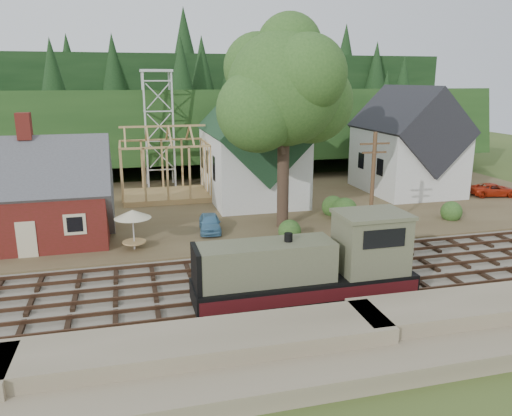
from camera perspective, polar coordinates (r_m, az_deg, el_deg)
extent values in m
plane|color=#384C1E|center=(29.65, 5.21, -8.31)|extent=(140.00, 140.00, 0.00)
cube|color=#7F7259|center=(22.70, 12.77, -16.24)|extent=(64.00, 5.00, 1.60)
cube|color=#726B5B|center=(29.61, 5.21, -8.17)|extent=(64.00, 11.00, 0.16)
cube|color=brown|center=(46.07, -2.36, 0.29)|extent=(64.00, 26.00, 0.30)
cube|color=#1E3F19|center=(69.26, -6.64, 4.90)|extent=(70.00, 28.96, 12.74)
cube|color=black|center=(84.95, -8.20, 6.62)|extent=(80.00, 20.00, 12.00)
cube|color=#531D13|center=(38.36, -24.00, -0.75)|extent=(10.00, 7.00, 3.80)
cube|color=#4C4C51|center=(37.94, -24.30, 2.02)|extent=(10.80, 7.41, 7.41)
cube|color=#531D13|center=(37.34, -24.99, 8.47)|extent=(0.90, 0.90, 1.80)
cube|color=beige|center=(35.20, -24.74, -3.31)|extent=(1.20, 0.06, 2.40)
cube|color=silver|center=(47.73, -0.57, 4.91)|extent=(8.00, 12.00, 6.40)
cube|color=#16311E|center=(47.30, -0.58, 8.73)|extent=(8.40, 12.96, 8.40)
cube|color=silver|center=(41.36, 1.48, 10.68)|extent=(2.40, 2.40, 4.00)
cone|color=#16311E|center=(41.27, 1.51, 15.25)|extent=(5.37, 5.37, 2.60)
cube|color=silver|center=(53.02, 16.80, 5.26)|extent=(8.00, 10.00, 6.40)
cube|color=black|center=(52.63, 17.06, 8.70)|extent=(8.40, 10.80, 8.40)
cube|color=tan|center=(49.00, -10.25, 1.41)|extent=(8.00, 6.00, 0.50)
cube|color=tan|center=(47.96, -10.61, 9.17)|extent=(8.00, 0.18, 0.18)
cube|color=silver|center=(52.54, -12.49, 8.54)|extent=(0.18, 0.18, 12.00)
cube|color=silver|center=(52.72, -9.42, 8.70)|extent=(0.18, 0.18, 12.00)
cube|color=silver|center=(55.32, -12.62, 8.82)|extent=(0.18, 0.18, 12.00)
cube|color=silver|center=(55.50, -9.70, 8.98)|extent=(0.18, 0.18, 12.00)
cube|color=silver|center=(53.76, -11.38, 15.14)|extent=(3.20, 3.20, 0.25)
cylinder|color=#38281E|center=(38.12, 3.11, 3.66)|extent=(0.90, 0.90, 8.00)
sphere|color=#2E541F|center=(37.45, 3.25, 13.47)|extent=(8.40, 8.40, 8.40)
sphere|color=#2E541F|center=(39.25, 6.32, 12.00)|extent=(6.40, 6.40, 6.40)
sphere|color=#2E541F|center=(36.12, 0.22, 11.07)|extent=(6.00, 6.00, 6.00)
cylinder|color=#4C331E|center=(35.75, 13.13, 2.07)|extent=(0.28, 0.28, 8.00)
cube|color=#4C331E|center=(35.22, 13.43, 7.16)|extent=(2.20, 0.12, 0.12)
cube|color=#4C331E|center=(35.30, 13.37, 6.20)|extent=(1.80, 0.12, 0.12)
cube|color=black|center=(26.65, 5.58, -10.28)|extent=(11.47, 2.39, 0.33)
cube|color=black|center=(26.36, 5.62, -8.88)|extent=(11.47, 2.77, 1.05)
cube|color=#585B42|center=(25.18, 1.18, -6.21)|extent=(6.88, 2.20, 2.01)
cube|color=#585B42|center=(27.05, 12.99, -3.92)|extent=(3.44, 2.68, 3.06)
cube|color=#585B42|center=(26.60, 13.18, -0.69)|extent=(3.63, 2.87, 0.19)
cube|color=black|center=(25.72, 14.46, -3.41)|extent=(2.29, 0.06, 0.96)
cube|color=#3D0D10|center=(25.17, 6.74, -10.09)|extent=(11.47, 0.04, 0.67)
cube|color=#3D0D10|center=(27.58, 4.61, -7.77)|extent=(11.47, 0.04, 0.67)
cylinder|color=black|center=(25.13, 3.72, -3.62)|extent=(0.42, 0.42, 0.67)
imported|color=#558EB6|center=(37.75, -5.30, -1.70)|extent=(2.01, 4.05, 1.33)
imported|color=red|center=(54.30, 25.54, 1.89)|extent=(4.84, 2.95, 1.25)
cylinder|color=silver|center=(34.56, -13.81, -2.63)|extent=(0.11, 0.11, 2.46)
cylinder|color=tan|center=(34.78, -13.74, -3.78)|extent=(1.56, 1.56, 0.09)
cone|color=beige|center=(34.23, -13.93, -0.67)|extent=(2.46, 2.46, 0.56)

